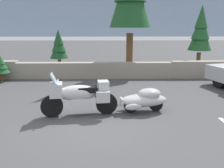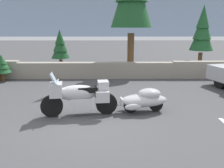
% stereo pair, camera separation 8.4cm
% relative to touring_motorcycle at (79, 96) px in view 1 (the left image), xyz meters
% --- Properties ---
extents(ground_plane, '(80.00, 80.00, 0.00)m').
position_rel_touring_motorcycle_xyz_m(ground_plane, '(0.22, -0.63, -0.62)').
color(ground_plane, '#424244').
extents(stone_guard_wall, '(24.00, 0.53, 0.92)m').
position_rel_touring_motorcycle_xyz_m(stone_guard_wall, '(-0.02, 5.50, -0.19)').
color(stone_guard_wall, gray).
rests_on(stone_guard_wall, ground).
extents(distant_ridgeline, '(240.00, 80.00, 16.00)m').
position_rel_touring_motorcycle_xyz_m(distant_ridgeline, '(0.22, 95.49, 7.38)').
color(distant_ridgeline, '#7F93AD').
rests_on(distant_ridgeline, ground).
extents(touring_motorcycle, '(2.31, 0.93, 1.33)m').
position_rel_touring_motorcycle_xyz_m(touring_motorcycle, '(0.00, 0.00, 0.00)').
color(touring_motorcycle, black).
rests_on(touring_motorcycle, ground).
extents(car_shaped_trailer, '(2.23, 0.92, 0.76)m').
position_rel_touring_motorcycle_xyz_m(car_shaped_trailer, '(2.01, 0.28, -0.21)').
color(car_shaped_trailer, black).
rests_on(car_shaped_trailer, ground).
extents(pine_tree_secondary, '(1.07, 1.07, 2.47)m').
position_rel_touring_motorcycle_xyz_m(pine_tree_secondary, '(-1.96, 7.44, 0.92)').
color(pine_tree_secondary, brown).
rests_on(pine_tree_secondary, ground).
extents(pine_tree_far_right, '(1.36, 1.36, 3.86)m').
position_rel_touring_motorcycle_xyz_m(pine_tree_far_right, '(6.33, 7.41, 1.79)').
color(pine_tree_far_right, brown).
rests_on(pine_tree_far_right, ground).
extents(pine_sapling_farther, '(0.83, 0.83, 1.32)m').
position_rel_touring_motorcycle_xyz_m(pine_sapling_farther, '(-4.32, 4.81, 0.20)').
color(pine_sapling_farther, brown).
rests_on(pine_sapling_farther, ground).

